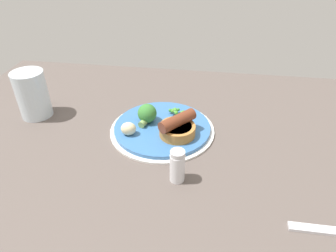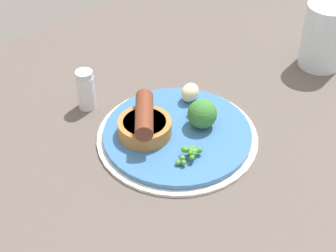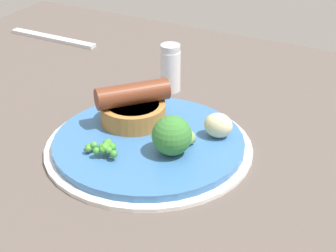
% 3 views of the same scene
% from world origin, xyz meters
% --- Properties ---
extents(dining_table, '(1.10, 0.80, 0.03)m').
position_xyz_m(dining_table, '(0.00, 0.00, 0.01)').
color(dining_table, '#564C47').
rests_on(dining_table, ground).
extents(dinner_plate, '(0.25, 0.25, 0.01)m').
position_xyz_m(dinner_plate, '(0.03, 0.03, 0.04)').
color(dinner_plate, silver).
rests_on(dinner_plate, dining_table).
extents(sausage_pudding, '(0.08, 0.09, 0.05)m').
position_xyz_m(sausage_pudding, '(0.07, 0.00, 0.06)').
color(sausage_pudding, '#AD7538').
rests_on(sausage_pudding, dinner_plate).
extents(pea_pile, '(0.05, 0.03, 0.02)m').
position_xyz_m(pea_pile, '(0.06, 0.09, 0.05)').
color(pea_pile, '#4C8B31').
rests_on(pea_pile, dinner_plate).
extents(broccoli_floret_near, '(0.05, 0.06, 0.05)m').
position_xyz_m(broccoli_floret_near, '(-0.01, 0.04, 0.07)').
color(broccoli_floret_near, '#387A33').
rests_on(broccoli_floret_near, dinner_plate).
extents(potato_chunk_0, '(0.04, 0.03, 0.03)m').
position_xyz_m(potato_chunk_0, '(-0.04, -0.01, 0.06)').
color(potato_chunk_0, beige).
rests_on(potato_chunk_0, dinner_plate).
extents(fork, '(0.18, 0.02, 0.01)m').
position_xyz_m(fork, '(0.38, -0.22, 0.03)').
color(fork, silver).
rests_on(fork, dining_table).
extents(salt_shaker, '(0.03, 0.03, 0.07)m').
position_xyz_m(salt_shaker, '(0.09, -0.13, 0.07)').
color(salt_shaker, silver).
rests_on(salt_shaker, dining_table).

